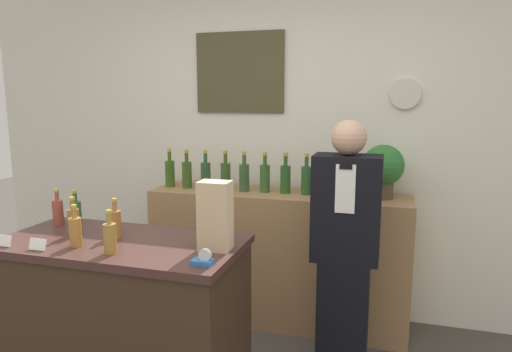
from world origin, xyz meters
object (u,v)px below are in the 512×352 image
at_px(shopkeeper, 345,251).
at_px(tape_dispenser, 203,260).
at_px(paper_bag, 215,216).
at_px(potted_plant, 383,168).

relative_size(shopkeeper, tape_dispenser, 17.40).
relative_size(shopkeeper, paper_bag, 4.79).
relative_size(shopkeeper, potted_plant, 4.17).
distance_m(shopkeeper, tape_dispenser, 1.10).
bearing_deg(potted_plant, tape_dispenser, -115.11).
xyz_separation_m(paper_bag, tape_dispenser, (0.02, -0.20, -0.14)).
distance_m(paper_bag, tape_dispenser, 0.25).
bearing_deg(paper_bag, shopkeeper, 53.89).
bearing_deg(tape_dispenser, paper_bag, 96.73).
xyz_separation_m(potted_plant, paper_bag, (-0.73, -1.30, -0.07)).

